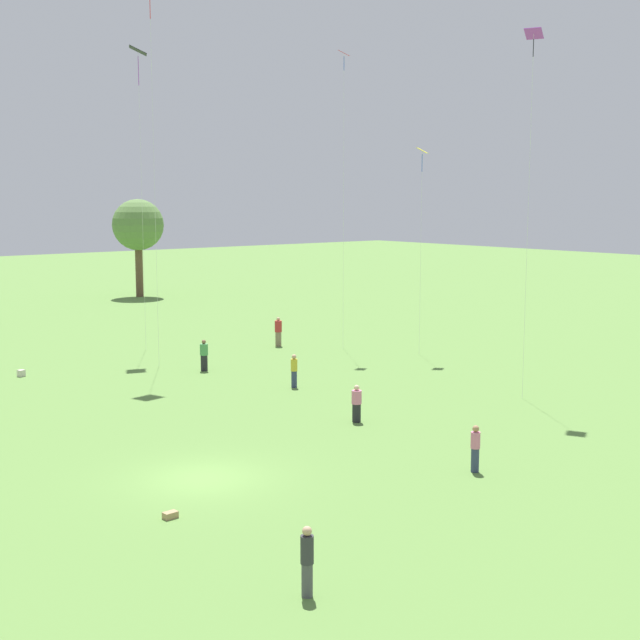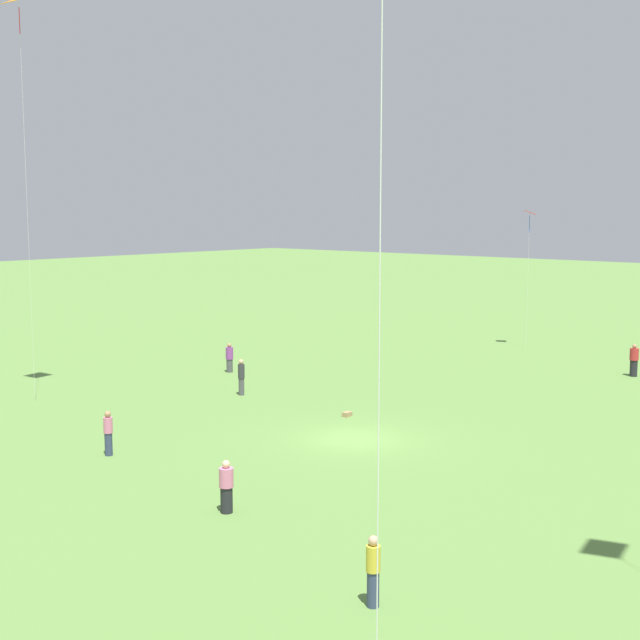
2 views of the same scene
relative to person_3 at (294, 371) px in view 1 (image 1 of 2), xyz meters
name	(u,v)px [view 1 (image 1 of 2)]	position (x,y,z in m)	size (l,w,h in m)	color
ground_plane	(203,478)	(-11.51, -9.76, -0.87)	(240.00, 240.00, 0.00)	#5B843D
tree_2	(138,226)	(13.80, 42.60, 6.02)	(4.94, 4.94, 9.46)	brown
person_3	(294,371)	(0.00, 0.00, 0.00)	(0.46, 0.46, 1.72)	#333D5B
person_4	(357,404)	(-2.20, -7.29, -0.07)	(0.49, 0.49, 1.64)	#232328
person_5	(278,332)	(6.95, 10.71, 0.07)	(0.65, 0.65, 1.91)	#847056
person_6	(307,561)	(-14.42, -19.24, 0.04)	(0.36, 0.36, 1.79)	#4C4C51
person_7	(475,448)	(-3.64, -15.23, -0.01)	(0.38, 0.38, 1.70)	#333D5B
person_9	(204,356)	(-1.23, 6.67, 0.00)	(0.64, 0.64, 1.77)	#232328
kite_2	(138,63)	(-0.39, 15.00, 16.89)	(1.45, 1.50, 18.77)	black
kite_4	(422,164)	(11.89, 2.75, 10.75)	(0.93, 0.91, 12.61)	yellow
kite_5	(533,60)	(7.07, -8.94, 15.07)	(0.98, 1.02, 17.31)	purple
kite_7	(344,82)	(9.69, 7.43, 15.84)	(0.89, 0.87, 18.62)	red
picnic_bag_0	(170,515)	(-14.33, -12.44, -0.77)	(0.45, 0.30, 0.20)	#A58459
picnic_bag_2	(21,373)	(-9.78, 11.59, -0.69)	(0.42, 0.40, 0.37)	beige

